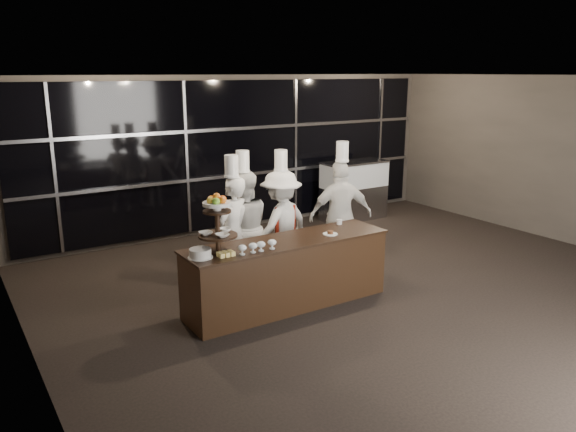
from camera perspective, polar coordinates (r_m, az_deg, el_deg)
room at (r=7.17m, az=14.51°, el=1.45°), size 10.00×10.00×10.00m
window_wall at (r=11.06m, az=-4.55°, el=6.35°), size 8.60×0.10×2.80m
buffet_counter at (r=7.49m, az=-0.05°, el=-5.77°), size 2.84×0.74×0.92m
display_stand at (r=6.77m, az=-7.20°, el=-0.36°), size 0.48×0.48×0.74m
compotes at (r=6.86m, az=-3.16°, el=-3.00°), size 0.53×0.11×0.12m
layer_cake at (r=6.72m, az=-8.91°, el=-3.77°), size 0.30×0.30×0.11m
pastry_squares at (r=6.74m, az=-6.33°, el=-3.85°), size 0.19×0.13×0.05m
small_plate at (r=7.61m, az=4.31°, el=-1.77°), size 0.20×0.20×0.05m
chef_cup at (r=8.12m, az=5.23°, el=-0.60°), size 0.08×0.08×0.07m
display_case at (r=11.93m, az=6.71°, el=2.92°), size 1.41×0.62×1.24m
chef_a at (r=8.01m, az=-5.60°, el=-1.58°), size 0.72×0.64×1.95m
chef_b at (r=8.26m, az=-4.50°, el=-1.08°), size 0.93×0.80×1.97m
chef_c at (r=8.41m, az=-0.71°, el=-0.82°), size 1.20×0.90×1.96m
chef_d at (r=8.81m, az=5.38°, el=0.12°), size 1.10×0.73×2.03m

